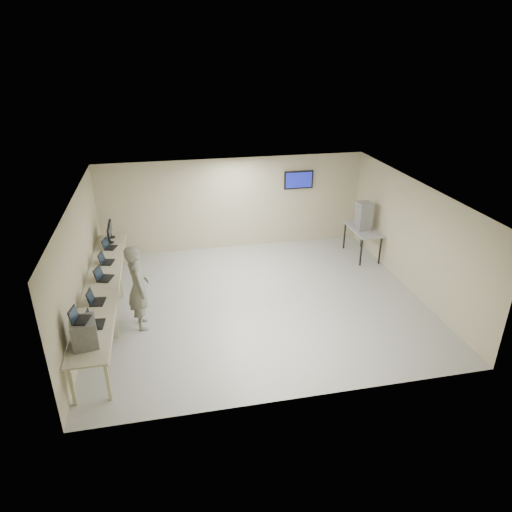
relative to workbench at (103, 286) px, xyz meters
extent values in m
cube|color=#A7A7A3|center=(3.59, 0.00, -0.83)|extent=(8.00, 7.00, 0.01)
cube|color=white|center=(3.59, 0.00, 1.97)|extent=(8.00, 7.00, 0.01)
cube|color=#B3A88D|center=(3.59, 3.50, 0.57)|extent=(8.00, 0.01, 2.80)
cube|color=#B3A88D|center=(3.59, -3.50, 0.57)|extent=(8.00, 0.01, 2.80)
cube|color=#B3A88D|center=(-0.41, 0.00, 0.57)|extent=(0.01, 7.00, 2.80)
cube|color=#B3A88D|center=(7.59, 0.00, 0.57)|extent=(0.01, 7.00, 2.80)
cube|color=black|center=(5.59, 3.48, 1.22)|extent=(0.15, 0.04, 0.15)
cube|color=black|center=(5.59, 3.44, 1.22)|extent=(0.90, 0.06, 0.55)
cube|color=navy|center=(5.59, 3.40, 1.22)|extent=(0.82, 0.01, 0.47)
cube|color=#BFB890|center=(-0.01, 0.00, 0.05)|extent=(0.75, 6.00, 0.04)
cube|color=#C0BB8D|center=(0.36, 0.00, 0.02)|extent=(0.02, 6.00, 0.06)
cube|color=#C0BB8D|center=(-0.31, -2.85, -0.40)|extent=(0.06, 0.06, 0.86)
cube|color=#C0BB8D|center=(0.29, -2.85, -0.40)|extent=(0.06, 0.06, 0.86)
cube|color=#C0BB8D|center=(-0.31, -0.90, -0.40)|extent=(0.06, 0.06, 0.86)
cube|color=#C0BB8D|center=(0.29, -0.90, -0.40)|extent=(0.06, 0.06, 0.86)
cube|color=#C0BB8D|center=(-0.31, 0.90, -0.40)|extent=(0.06, 0.06, 0.86)
cube|color=#C0BB8D|center=(0.29, 0.90, -0.40)|extent=(0.06, 0.06, 0.86)
cube|color=#C0BB8D|center=(-0.31, 2.85, -0.40)|extent=(0.06, 0.06, 0.86)
cube|color=#C0BB8D|center=(0.29, 2.85, -0.40)|extent=(0.06, 0.06, 0.86)
cube|color=slate|center=(-0.06, -2.35, 0.33)|extent=(0.51, 0.56, 0.51)
cube|color=black|center=(-0.06, -2.35, 0.60)|extent=(0.31, 0.38, 0.02)
cube|color=black|center=(-0.18, -2.35, 0.73)|extent=(0.13, 0.32, 0.24)
cube|color=black|center=(-0.17, -2.35, 0.73)|extent=(0.10, 0.28, 0.20)
cube|color=black|center=(0.06, -1.73, 0.09)|extent=(0.30, 0.40, 0.02)
cube|color=black|center=(-0.08, -1.73, 0.23)|extent=(0.10, 0.36, 0.27)
cube|color=black|center=(-0.06, -1.73, 0.23)|extent=(0.07, 0.32, 0.23)
cube|color=black|center=(-0.01, -0.85, 0.09)|extent=(0.31, 0.41, 0.02)
cube|color=black|center=(-0.15, -0.85, 0.23)|extent=(0.11, 0.36, 0.27)
cube|color=black|center=(-0.13, -0.85, 0.23)|extent=(0.09, 0.32, 0.22)
cube|color=black|center=(0.05, 0.21, 0.09)|extent=(0.38, 0.45, 0.02)
cube|color=black|center=(-0.09, 0.21, 0.24)|extent=(0.18, 0.37, 0.28)
cube|color=black|center=(-0.08, 0.21, 0.24)|extent=(0.15, 0.32, 0.23)
cube|color=black|center=(0.03, 1.09, 0.08)|extent=(0.33, 0.41, 0.02)
cube|color=black|center=(-0.10, 1.09, 0.23)|extent=(0.14, 0.35, 0.26)
cube|color=black|center=(-0.09, 1.09, 0.23)|extent=(0.11, 0.30, 0.22)
cube|color=black|center=(0.03, 2.00, 0.08)|extent=(0.35, 0.41, 0.02)
cube|color=black|center=(-0.10, 2.00, 0.22)|extent=(0.16, 0.33, 0.25)
cube|color=black|center=(-0.08, 2.00, 0.22)|extent=(0.13, 0.29, 0.21)
cylinder|color=black|center=(-0.01, 2.37, 0.08)|extent=(0.20, 0.20, 0.01)
cube|color=black|center=(-0.01, 2.37, 0.17)|extent=(0.04, 0.03, 0.16)
cube|color=black|center=(-0.01, 2.37, 0.37)|extent=(0.05, 0.45, 0.30)
cube|color=black|center=(0.02, 2.37, 0.37)|extent=(0.00, 0.41, 0.26)
cylinder|color=black|center=(-0.01, 2.75, 0.08)|extent=(0.21, 0.21, 0.02)
cube|color=black|center=(-0.01, 2.75, 0.17)|extent=(0.04, 0.03, 0.17)
cube|color=black|center=(-0.01, 2.75, 0.39)|extent=(0.05, 0.48, 0.32)
cube|color=black|center=(0.02, 2.75, 0.39)|extent=(0.00, 0.43, 0.27)
imported|color=gray|center=(0.81, -0.51, 0.16)|extent=(0.58, 0.79, 1.97)
cube|color=#98999A|center=(7.19, 2.01, 0.03)|extent=(0.68, 1.46, 0.04)
cube|color=black|center=(6.90, 1.38, -0.41)|extent=(0.04, 0.04, 0.84)
cube|color=black|center=(6.90, 2.64, -0.41)|extent=(0.04, 0.04, 0.84)
cube|color=black|center=(7.48, 1.38, -0.41)|extent=(0.04, 0.04, 0.84)
cube|color=black|center=(7.48, 2.64, -0.41)|extent=(0.04, 0.04, 0.84)
cube|color=gray|center=(7.17, 2.01, 0.15)|extent=(0.38, 0.42, 0.20)
cube|color=gray|center=(7.17, 2.01, 0.35)|extent=(0.38, 0.42, 0.20)
cube|color=gray|center=(7.17, 2.01, 0.55)|extent=(0.38, 0.42, 0.20)
cube|color=gray|center=(7.17, 2.01, 0.75)|extent=(0.38, 0.42, 0.20)
camera|label=1|loc=(1.55, -9.59, 4.97)|focal=32.00mm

